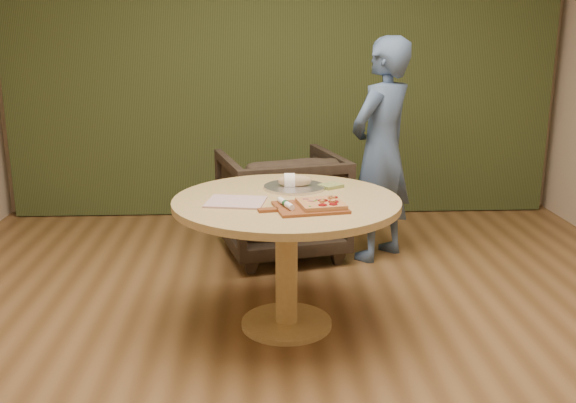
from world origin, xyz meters
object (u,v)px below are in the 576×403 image
at_px(cutlery_roll, 286,204).
at_px(serving_tray, 295,187).
at_px(flatbread_pizza, 322,203).
at_px(pizza_paddle, 308,208).
at_px(pedestal_table, 287,223).
at_px(armchair, 281,198).
at_px(person_standing, 381,151).
at_px(bread_roll, 293,181).

bearing_deg(cutlery_roll, serving_tray, 62.10).
bearing_deg(flatbread_pizza, pizza_paddle, -177.22).
bearing_deg(flatbread_pizza, pedestal_table, 129.23).
distance_m(pedestal_table, armchair, 1.24).
bearing_deg(person_standing, pizza_paddle, 20.47).
bearing_deg(cutlery_roll, armchair, 70.10).
height_order(pedestal_table, cutlery_roll, cutlery_roll).
xyz_separation_m(bread_roll, person_standing, (0.68, 0.89, 0.00)).
bearing_deg(pedestal_table, person_standing, 57.08).
bearing_deg(cutlery_roll, pizza_paddle, -19.08).
xyz_separation_m(pizza_paddle, cutlery_roll, (-0.11, 0.00, 0.02)).
bearing_deg(flatbread_pizza, bread_roll, 105.42).
bearing_deg(bread_roll, cutlery_roll, -97.98).
relative_size(pizza_paddle, bread_roll, 2.42).
bearing_deg(person_standing, pedestal_table, 12.68).
bearing_deg(armchair, flatbread_pizza, 82.15).
bearing_deg(pedestal_table, serving_tray, 76.04).
xyz_separation_m(flatbread_pizza, bread_roll, (-0.12, 0.44, 0.02)).
xyz_separation_m(cutlery_roll, serving_tray, (0.07, 0.44, -0.02)).
xyz_separation_m(pizza_paddle, armchair, (-0.09, 1.44, -0.33)).
distance_m(pizza_paddle, serving_tray, 0.45).
height_order(flatbread_pizza, serving_tray, flatbread_pizza).
xyz_separation_m(pedestal_table, bread_roll, (0.05, 0.23, 0.18)).
bearing_deg(pizza_paddle, cutlery_roll, 169.52).
bearing_deg(flatbread_pizza, armchair, 96.18).
bearing_deg(armchair, cutlery_roll, 74.86).
relative_size(pizza_paddle, serving_tray, 1.31).
distance_m(pizza_paddle, person_standing, 1.48).
bearing_deg(serving_tray, pedestal_table, -103.96).
relative_size(flatbread_pizza, bread_roll, 1.32).
relative_size(serving_tray, armchair, 0.42).
height_order(cutlery_roll, bread_roll, bread_roll).
bearing_deg(armchair, bread_roll, 77.94).
relative_size(bread_roll, armchair, 0.23).
xyz_separation_m(bread_roll, armchair, (-0.03, 1.00, -0.37)).
xyz_separation_m(serving_tray, bread_roll, (-0.01, 0.00, 0.04)).
relative_size(pizza_paddle, person_standing, 0.29).
distance_m(pedestal_table, flatbread_pizza, 0.32).
bearing_deg(person_standing, bread_roll, 8.34).
distance_m(bread_roll, armchair, 1.06).
bearing_deg(cutlery_roll, pedestal_table, 67.58).
distance_m(flatbread_pizza, person_standing, 1.45).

